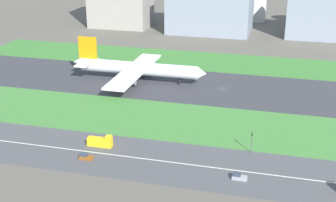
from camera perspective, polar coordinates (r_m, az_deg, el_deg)
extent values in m
plane|color=#5B564C|center=(214.43, 6.62, 1.49)|extent=(800.00, 800.00, 0.00)
cube|color=#38383D|center=(214.41, 6.63, 1.51)|extent=(280.00, 46.00, 0.10)
cube|color=#3D7A33|center=(253.16, 8.03, 4.49)|extent=(280.00, 36.00, 0.10)
cube|color=#427F38|center=(176.70, 4.62, -2.78)|extent=(280.00, 36.00, 0.10)
cube|color=#4C4C4F|center=(148.47, 2.34, -7.61)|extent=(280.00, 28.00, 0.10)
cube|color=silver|center=(148.45, 2.34, -7.59)|extent=(266.00, 0.50, 0.01)
cylinder|color=white|center=(221.13, -3.56, 3.92)|extent=(56.00, 6.00, 6.00)
cone|color=white|center=(213.91, 4.11, 3.31)|extent=(4.00, 5.70, 5.70)
cone|color=white|center=(232.02, -10.76, 4.62)|extent=(5.00, 5.40, 5.40)
cube|color=orange|center=(227.85, -9.62, 6.27)|extent=(9.00, 0.80, 11.00)
cube|color=white|center=(230.10, -9.75, 4.60)|extent=(6.00, 16.00, 0.60)
cube|color=white|center=(235.72, -2.87, 4.72)|extent=(10.00, 26.00, 1.00)
cylinder|color=gray|center=(230.59, -3.08, 3.77)|extent=(5.00, 3.20, 3.20)
cube|color=white|center=(208.66, -5.36, 2.47)|extent=(10.00, 26.00, 1.00)
cylinder|color=gray|center=(214.38, -4.54, 2.38)|extent=(5.00, 3.20, 3.20)
cylinder|color=black|center=(217.39, 1.39, 2.38)|extent=(1.00, 1.00, 3.20)
cylinder|color=black|center=(226.90, -4.22, 3.13)|extent=(1.00, 1.00, 3.20)
cylinder|color=black|center=(220.63, -4.80, 2.59)|extent=(1.00, 1.00, 3.20)
cube|color=yellow|center=(160.69, -8.18, -4.90)|extent=(8.40, 2.50, 2.80)
cube|color=yellow|center=(158.69, -7.15, -4.39)|extent=(2.00, 2.30, 1.20)
cube|color=brown|center=(153.15, -9.79, -6.72)|extent=(4.40, 1.80, 1.10)
cube|color=#333D4C|center=(153.01, -10.08, -6.35)|extent=(2.20, 1.66, 0.90)
cube|color=#99999E|center=(141.66, 8.59, -9.09)|extent=(4.40, 1.80, 1.10)
cube|color=#333D4C|center=(141.23, 8.28, -8.70)|extent=(2.20, 1.66, 0.90)
cylinder|color=#4C4C51|center=(156.29, 9.99, -5.14)|extent=(0.24, 0.24, 6.00)
cube|color=black|center=(154.76, 10.07, -3.94)|extent=(0.36, 0.36, 1.20)
sphere|color=#19D826|center=(154.45, 10.07, -3.87)|extent=(0.24, 0.24, 0.24)
cube|color=gray|center=(323.63, 5.16, 11.21)|extent=(53.86, 38.32, 33.06)
cube|color=gray|center=(319.45, 17.81, 10.26)|extent=(40.63, 26.35, 33.84)
cylinder|color=silver|center=(366.35, 9.87, 10.70)|extent=(22.92, 22.92, 15.00)
cylinder|color=silver|center=(365.02, 15.72, 10.21)|extent=(18.29, 18.29, 15.08)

